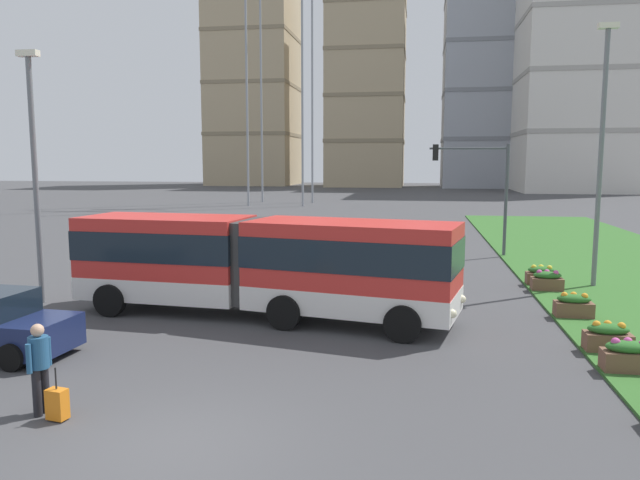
# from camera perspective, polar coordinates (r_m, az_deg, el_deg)

# --- Properties ---
(ground_plane) EXTENTS (260.00, 260.00, 0.00)m
(ground_plane) POSITION_cam_1_polar(r_m,az_deg,el_deg) (10.92, -13.70, -18.37)
(ground_plane) COLOR #424244
(articulated_bus) EXTENTS (12.00, 4.24, 3.00)m
(articulated_bus) POSITION_cam_1_polar(r_m,az_deg,el_deg) (18.41, -5.53, -2.21)
(articulated_bus) COLOR red
(articulated_bus) RESTS_ON ground
(pedestrian_crossing) EXTENTS (0.36, 0.57, 1.74)m
(pedestrian_crossing) POSITION_cam_1_polar(r_m,az_deg,el_deg) (12.59, -24.94, -10.43)
(pedestrian_crossing) COLOR black
(pedestrian_crossing) RESTS_ON ground
(rolling_suitcase) EXTENTS (0.40, 0.30, 0.97)m
(rolling_suitcase) POSITION_cam_1_polar(r_m,az_deg,el_deg) (12.42, -23.52, -13.97)
(rolling_suitcase) COLOR orange
(rolling_suitcase) RESTS_ON ground
(flower_planter_1) EXTENTS (1.10, 0.56, 0.74)m
(flower_planter_1) POSITION_cam_1_polar(r_m,az_deg,el_deg) (15.33, 27.04, -9.66)
(flower_planter_1) COLOR brown
(flower_planter_1) RESTS_ON grass_median
(flower_planter_2) EXTENTS (1.10, 0.56, 0.74)m
(flower_planter_2) POSITION_cam_1_polar(r_m,az_deg,el_deg) (16.69, 25.49, -8.22)
(flower_planter_2) COLOR brown
(flower_planter_2) RESTS_ON grass_median
(flower_planter_3) EXTENTS (1.10, 0.56, 0.74)m
(flower_planter_3) POSITION_cam_1_polar(r_m,az_deg,el_deg) (19.84, 22.79, -5.68)
(flower_planter_3) COLOR brown
(flower_planter_3) RESTS_ON grass_median
(flower_planter_4) EXTENTS (1.10, 0.56, 0.74)m
(flower_planter_4) POSITION_cam_1_polar(r_m,az_deg,el_deg) (23.54, 20.61, -3.59)
(flower_planter_4) COLOR brown
(flower_planter_4) RESTS_ON grass_median
(flower_planter_5) EXTENTS (1.10, 0.56, 0.74)m
(flower_planter_5) POSITION_cam_1_polar(r_m,az_deg,el_deg) (24.59, 20.11, -3.11)
(flower_planter_5) COLOR brown
(flower_planter_5) RESTS_ON grass_median
(traffic_light_far_right) EXTENTS (3.86, 0.28, 5.58)m
(traffic_light_far_right) POSITION_cam_1_polar(r_m,az_deg,el_deg) (31.18, 14.80, 5.59)
(traffic_light_far_right) COLOR #474C51
(traffic_light_far_right) RESTS_ON ground
(streetlight_left) EXTENTS (0.70, 0.28, 8.26)m
(streetlight_left) POSITION_cam_1_polar(r_m,az_deg,el_deg) (22.06, -25.30, 6.31)
(streetlight_left) COLOR slate
(streetlight_left) RESTS_ON ground
(streetlight_median) EXTENTS (0.70, 0.28, 9.64)m
(streetlight_median) POSITION_cam_1_polar(r_m,az_deg,el_deg) (24.68, 24.99, 7.99)
(streetlight_median) COLOR slate
(streetlight_median) RESTS_ON ground
(apartment_tower_west) EXTENTS (16.87, 17.44, 49.64)m
(apartment_tower_west) POSITION_cam_1_polar(r_m,az_deg,el_deg) (130.05, -6.27, 16.22)
(apartment_tower_west) COLOR tan
(apartment_tower_west) RESTS_ON ground
(apartment_tower_westcentre) EXTENTS (14.70, 14.49, 41.44)m
(apartment_tower_westcentre) POSITION_cam_1_polar(r_m,az_deg,el_deg) (120.29, 4.40, 14.99)
(apartment_tower_westcentre) COLOR tan
(apartment_tower_westcentre) RESTS_ON ground
(apartment_tower_centre) EXTENTS (16.22, 14.49, 42.40)m
(apartment_tower_centre) POSITION_cam_1_polar(r_m,az_deg,el_deg) (119.55, 15.58, 15.03)
(apartment_tower_centre) COLOR #9EA3AD
(apartment_tower_centre) RESTS_ON ground
(apartment_tower_eastcentre) EXTENTS (19.22, 17.82, 44.60)m
(apartment_tower_eastcentre) POSITION_cam_1_polar(r_m,az_deg,el_deg) (107.36, 23.65, 16.20)
(apartment_tower_eastcentre) COLOR silver
(apartment_tower_eastcentre) RESTS_ON ground
(transmission_pylon) EXTENTS (9.00, 6.24, 35.97)m
(transmission_pylon) POSITION_cam_1_polar(r_m,az_deg,el_deg) (69.76, -3.77, 19.53)
(transmission_pylon) COLOR gray
(transmission_pylon) RESTS_ON ground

